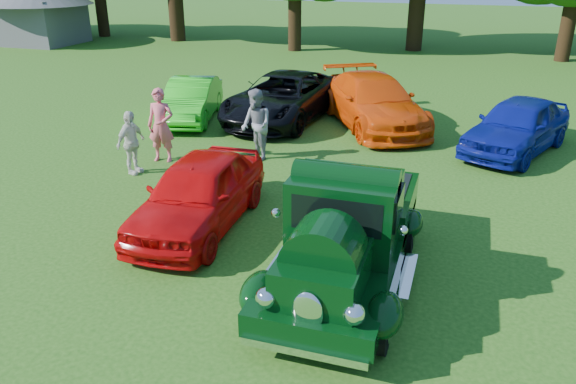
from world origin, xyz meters
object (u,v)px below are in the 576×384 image
(back_car_black, at_px, (283,98))
(spectator_white, at_px, (131,143))
(spectator_grey, at_px, (256,125))
(hero_pickup, at_px, (346,234))
(red_convertible, at_px, (198,193))
(back_car_lime, at_px, (191,100))
(back_car_blue, at_px, (517,126))
(gazebo, at_px, (38,3))
(spectator_pink, at_px, (161,125))
(back_car_orange, at_px, (374,102))

(back_car_black, height_order, spectator_white, spectator_white)
(spectator_grey, bearing_deg, hero_pickup, -12.81)
(red_convertible, bearing_deg, back_car_lime, 115.53)
(back_car_blue, bearing_deg, back_car_black, -165.06)
(spectator_white, distance_m, gazebo, 24.86)
(red_convertible, relative_size, spectator_grey, 2.23)
(back_car_lime, height_order, back_car_blue, back_car_blue)
(spectator_pink, bearing_deg, back_car_orange, 37.30)
(back_car_black, distance_m, spectator_white, 6.06)
(back_car_lime, height_order, back_car_black, back_car_black)
(red_convertible, xyz_separation_m, spectator_grey, (-0.35, 4.09, 0.22))
(hero_pickup, height_order, spectator_grey, hero_pickup)
(back_car_blue, height_order, gazebo, gazebo)
(back_car_orange, xyz_separation_m, spectator_pink, (-4.65, -4.93, 0.18))
(spectator_grey, xyz_separation_m, spectator_white, (-2.52, -1.93, -0.14))
(back_car_blue, bearing_deg, back_car_orange, -174.07)
(hero_pickup, height_order, back_car_black, hero_pickup)
(red_convertible, distance_m, spectator_pink, 4.16)
(back_car_orange, bearing_deg, spectator_white, -159.13)
(back_car_lime, distance_m, back_car_orange, 5.86)
(back_car_orange, bearing_deg, spectator_grey, -150.18)
(back_car_blue, relative_size, spectator_grey, 2.35)
(spectator_grey, bearing_deg, back_car_black, 140.84)
(back_car_black, relative_size, spectator_grey, 2.93)
(back_car_blue, height_order, spectator_white, spectator_white)
(gazebo, bearing_deg, red_convertible, -44.40)
(gazebo, bearing_deg, back_car_blue, -26.23)
(gazebo, bearing_deg, back_car_orange, -27.73)
(back_car_black, bearing_deg, spectator_white, -103.67)
(spectator_white, bearing_deg, spectator_grey, -43.95)
(spectator_grey, bearing_deg, spectator_pink, -116.06)
(back_car_lime, distance_m, back_car_blue, 9.91)
(red_convertible, distance_m, spectator_white, 3.59)
(back_car_black, xyz_separation_m, gazebo, (-19.38, 11.96, 1.64))
(back_car_blue, distance_m, gazebo, 29.51)
(back_car_lime, relative_size, spectator_grey, 2.16)
(spectator_white, bearing_deg, back_car_black, -10.55)
(hero_pickup, height_order, spectator_white, hero_pickup)
(spectator_white, relative_size, gazebo, 0.25)
(back_car_blue, bearing_deg, back_car_lime, -157.71)
(back_car_lime, bearing_deg, back_car_blue, -16.11)
(hero_pickup, bearing_deg, spectator_white, 151.87)
(red_convertible, height_order, gazebo, gazebo)
(spectator_pink, height_order, gazebo, gazebo)
(gazebo, bearing_deg, hero_pickup, -41.75)
(hero_pickup, xyz_separation_m, red_convertible, (-3.18, 1.08, -0.13))
(back_car_black, bearing_deg, back_car_orange, 10.43)
(spectator_pink, distance_m, gazebo, 24.29)
(back_car_blue, bearing_deg, red_convertible, -108.60)
(back_car_orange, xyz_separation_m, back_car_blue, (4.15, -1.31, -0.04))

